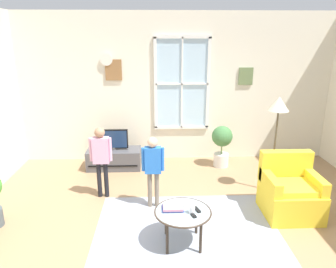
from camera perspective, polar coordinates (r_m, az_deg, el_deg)
The scene contains 15 objects.
ground_plane at distance 4.34m, azimuth 3.89°, elevation -18.08°, with size 6.83×6.24×0.02m, color #9E7A56.
back_wall at distance 6.49m, azimuth 1.51°, elevation 8.22°, with size 6.23×0.17×2.96m.
area_rug at distance 4.46m, azimuth 3.42°, elevation -16.74°, with size 2.44×1.85×0.01m, color #999EAD.
tv_stand at distance 6.34m, azimuth -9.62°, elevation -4.38°, with size 1.03×0.48×0.38m.
television at distance 6.20m, azimuth -9.81°, elevation -0.92°, with size 0.56×0.08×0.41m.
armchair at distance 4.99m, azimuth 21.03°, elevation -9.79°, with size 0.76×0.74×0.87m.
coffee_table at distance 4.00m, azimuth 2.67°, elevation -14.05°, with size 0.71×0.71×0.46m.
book_stack at distance 4.00m, azimuth 0.88°, elevation -13.05°, with size 0.27×0.20×0.05m.
cup at distance 3.92m, azimuth 4.29°, elevation -13.35°, with size 0.07×0.07×0.10m, color white.
remote_near_books at distance 4.01m, azimuth 5.24°, elevation -13.33°, with size 0.04×0.14×0.02m, color black.
remote_near_cup at distance 3.90m, azimuth 4.45°, elevation -14.19°, with size 0.04×0.14×0.02m, color black.
person_pink_shirt at distance 5.07m, azimuth -11.92°, elevation -3.58°, with size 0.35×0.16×1.16m.
person_blue_shirt at distance 4.68m, azimuth -2.72°, elevation -5.42°, with size 0.33×0.15×1.11m.
potted_plant_by_window at distance 6.32m, azimuth 9.64°, elevation -1.48°, with size 0.41×0.41×0.82m.
floor_lamp at distance 5.27m, azimuth 19.13°, elevation 3.50°, with size 0.32×0.32×1.60m.
Camera 1 is at (-0.42, -3.52, 2.49)m, focal length 33.98 mm.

